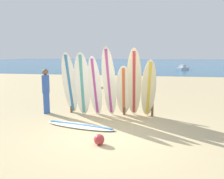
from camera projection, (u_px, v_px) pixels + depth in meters
name	position (u px, v px, depth m)	size (l,w,h in m)	color
ground_plane	(109.00, 136.00, 6.43)	(120.00, 120.00, 0.00)	tan
ocean_water	(150.00, 62.00, 62.82)	(120.00, 80.00, 0.01)	#1E5984
surfboard_rack	(111.00, 95.00, 8.64)	(3.19, 0.09, 1.15)	brown
surfboard_leaning_far_left	(70.00, 84.00, 8.47)	(0.59, 1.00, 2.33)	white
surfboard_leaning_left	(82.00, 85.00, 8.33)	(0.63, 0.62, 2.32)	white
surfboard_leaning_center_left	(95.00, 87.00, 8.27)	(0.54, 0.69, 2.19)	white
surfboard_leaning_center	(109.00, 82.00, 8.17)	(0.57, 0.83, 2.53)	white
surfboard_leaning_center_right	(124.00, 91.00, 8.23)	(0.63, 0.96, 1.88)	white
surfboard_leaning_right	(134.00, 84.00, 8.01)	(0.59, 1.21, 2.46)	beige
surfboard_leaning_far_right	(149.00, 89.00, 8.03)	(0.62, 0.92, 2.09)	beige
surfboard_lying_on_sand	(80.00, 126.00, 7.25)	(2.44, 1.05, 0.08)	silver
beachgoer_standing	(46.00, 89.00, 8.76)	(0.23, 0.27, 1.70)	#3359B2
small_boat_offshore	(182.00, 68.00, 33.32)	(2.01, 2.33, 0.71)	silver
beach_ball	(99.00, 139.00, 5.80)	(0.27, 0.27, 0.27)	#B73338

